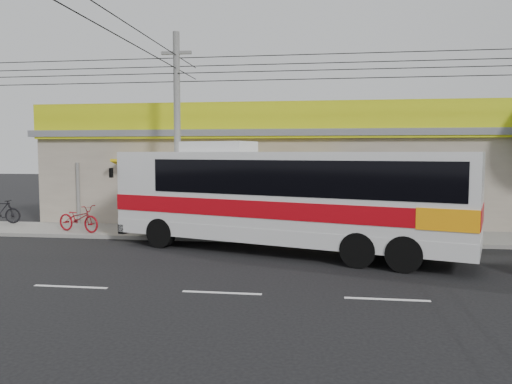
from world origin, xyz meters
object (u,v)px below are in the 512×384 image
at_px(motorbike_red, 79,218).
at_px(utility_pole, 177,69).
at_px(motorbike_dark, 0,211).
at_px(coach_bus, 289,193).

height_order(motorbike_red, utility_pole, utility_pole).
bearing_deg(motorbike_red, motorbike_dark, 87.84).
height_order(coach_bus, motorbike_red, coach_bus).
height_order(motorbike_dark, utility_pole, utility_pole).
xyz_separation_m(coach_bus, motorbike_red, (-9.03, 2.42, -1.36)).
distance_m(motorbike_red, utility_pole, 7.47).
bearing_deg(coach_bus, utility_pole, 168.53).
bearing_deg(coach_bus, motorbike_red, -177.00).
relative_size(coach_bus, utility_pole, 0.38).
xyz_separation_m(motorbike_dark, utility_pole, (9.08, -1.51, 6.12)).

